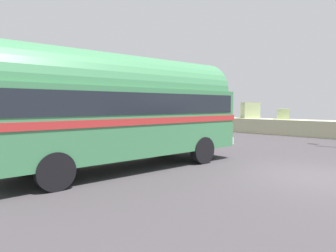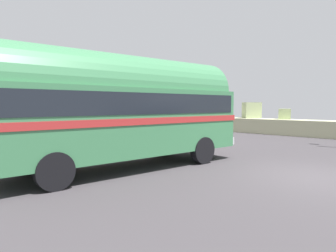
% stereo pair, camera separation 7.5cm
% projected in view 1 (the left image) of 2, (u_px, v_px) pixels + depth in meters
% --- Properties ---
extents(ground, '(32.00, 26.00, 0.02)m').
position_uv_depth(ground, '(316.00, 178.00, 8.48)').
color(ground, '#3C383B').
extents(vintage_coach, '(3.44, 8.81, 3.70)m').
position_uv_depth(vintage_coach, '(123.00, 107.00, 9.52)').
color(vintage_coach, black).
rests_on(vintage_coach, ground).
extents(second_coach, '(3.86, 8.87, 3.70)m').
position_uv_depth(second_coach, '(59.00, 106.00, 12.92)').
color(second_coach, black).
rests_on(second_coach, ground).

